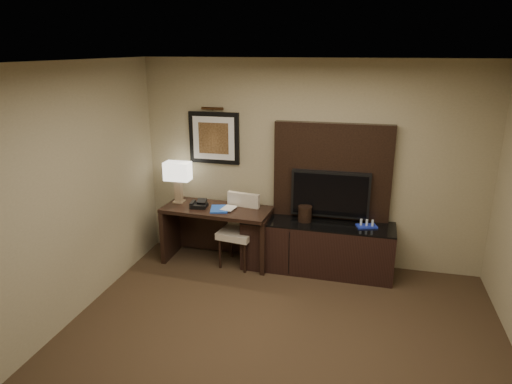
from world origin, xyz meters
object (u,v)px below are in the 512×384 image
(desk_chair, at_px, (238,232))
(desk_phone, at_px, (199,204))
(table_lamp, at_px, (178,184))
(minibar_tray, at_px, (367,224))
(desk, at_px, (218,235))
(credenza, at_px, (317,246))
(tv, at_px, (330,194))
(ice_bucket, at_px, (305,214))

(desk_chair, distance_m, desk_phone, 0.65)
(table_lamp, bearing_deg, minibar_tray, -1.31)
(desk_phone, bearing_deg, desk_chair, -7.12)
(minibar_tray, bearing_deg, desk, -178.71)
(credenza, distance_m, desk_chair, 1.06)
(credenza, bearing_deg, table_lamp, 179.40)
(credenza, height_order, table_lamp, table_lamp)
(tv, distance_m, desk_chair, 1.32)
(ice_bucket, height_order, minibar_tray, ice_bucket)
(credenza, xyz_separation_m, minibar_tray, (0.61, -0.01, 0.38))
(desk, distance_m, desk_chair, 0.32)
(table_lamp, xyz_separation_m, desk_phone, (0.34, -0.14, -0.21))
(credenza, bearing_deg, desk, -176.93)
(table_lamp, xyz_separation_m, minibar_tray, (2.54, -0.06, -0.32))
(minibar_tray, bearing_deg, credenza, 179.43)
(credenza, relative_size, table_lamp, 3.67)
(table_lamp, bearing_deg, credenza, -1.55)
(desk_phone, distance_m, minibar_tray, 2.20)
(table_lamp, xyz_separation_m, ice_bucket, (1.76, -0.04, -0.27))
(desk_phone, relative_size, ice_bucket, 1.06)
(desk, bearing_deg, credenza, 5.85)
(credenza, relative_size, desk_phone, 9.14)
(table_lamp, height_order, ice_bucket, table_lamp)
(tv, bearing_deg, desk_phone, -172.58)
(desk_phone, bearing_deg, table_lamp, 153.52)
(table_lamp, bearing_deg, desk, -9.96)
(desk, relative_size, credenza, 0.74)
(tv, bearing_deg, table_lamp, -177.56)
(desk_phone, height_order, ice_bucket, desk_phone)
(minibar_tray, bearing_deg, desk_phone, -177.99)
(desk_chair, xyz_separation_m, table_lamp, (-0.88, 0.15, 0.57))
(credenza, height_order, minibar_tray, minibar_tray)
(desk, distance_m, tv, 1.62)
(table_lamp, height_order, minibar_tray, table_lamp)
(desk, relative_size, minibar_tray, 5.78)
(desk, height_order, desk_phone, desk_phone)
(desk, relative_size, ice_bucket, 7.17)
(minibar_tray, bearing_deg, tv, 163.11)
(minibar_tray, bearing_deg, ice_bucket, 178.43)
(tv, xyz_separation_m, desk_chair, (-1.17, -0.24, -0.55))
(tv, distance_m, table_lamp, 2.06)
(ice_bucket, bearing_deg, tv, 22.53)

